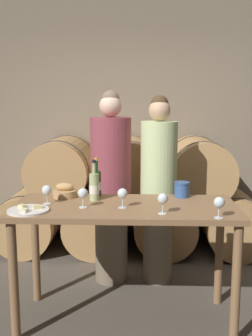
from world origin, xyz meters
name	(u,v)px	position (x,y,z in m)	size (l,w,h in m)	color
ground_plane	(125,320)	(0.00, 0.00, 0.00)	(10.00, 10.00, 0.00)	#564F44
stone_wall_back	(132,104)	(0.00, 2.13, 1.60)	(10.00, 0.12, 3.20)	#7F705B
barrel_stack	(131,197)	(0.00, 1.53, 0.58)	(2.92, 0.97, 1.25)	tan
tasting_table	(125,222)	(0.00, 0.00, 0.77)	(1.62, 0.69, 0.90)	olive
person_left	(111,187)	(-0.16, 0.69, 0.88)	(0.36, 0.36, 1.73)	#756651
person_right	(158,189)	(0.27, 0.69, 0.87)	(0.32, 0.32, 1.69)	#756651
wine_bottle_red	(96,183)	(-0.24, 0.27, 1.00)	(0.08, 0.08, 0.31)	#193819
wine_bottle_white	(94,187)	(-0.24, 0.14, 1.01)	(0.08, 0.08, 0.31)	#ADBC7F
blue_crock	(182,189)	(0.43, 0.26, 0.97)	(0.12, 0.12, 0.12)	#335693
bread_basket	(65,192)	(-0.48, 0.23, 0.94)	(0.19, 0.19, 0.11)	tan
cheese_plate	(28,210)	(-0.66, -0.18, 0.91)	(0.28, 0.28, 0.04)	white
wine_glass_far_left	(47,191)	(-0.57, 0.02, 1.00)	(0.07, 0.07, 0.14)	white
wine_glass_left	(83,194)	(-0.30, -0.07, 1.00)	(0.07, 0.07, 0.14)	white
wine_glass_center	(122,194)	(-0.02, -0.07, 1.00)	(0.07, 0.07, 0.14)	white
wine_glass_right	(163,199)	(0.26, -0.21, 1.00)	(0.07, 0.07, 0.14)	white
wine_glass_far_right	(219,203)	(0.61, -0.29, 1.00)	(0.07, 0.07, 0.14)	white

